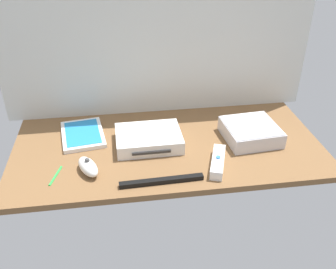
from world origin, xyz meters
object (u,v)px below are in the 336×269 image
game_console (149,139)px  sensor_bar (162,181)px  remote_nunchuk (88,167)px  game_case (83,134)px  stylus_pen (55,175)px  remote_wand (218,162)px  mini_computer (251,132)px

game_console → sensor_bar: game_console is taller
game_console → sensor_bar: size_ratio=0.88×
game_console → remote_nunchuk: size_ratio=1.94×
sensor_bar → game_case: bearing=127.1°
sensor_bar → stylus_pen: 31.00cm
game_console → game_case: game_console is taller
game_case → remote_wand: 47.00cm
mini_computer → game_case: size_ratio=0.89×
remote_wand → stylus_pen: (-47.76, 1.89, -1.16)cm
game_console → game_case: bearing=158.5°
game_console → game_case: size_ratio=1.02×
stylus_pen → game_case: bearing=72.1°
sensor_bar → stylus_pen: sensor_bar is taller
sensor_bar → game_console: bearing=92.6°
mini_computer → stylus_pen: 63.50cm
remote_wand → stylus_pen: bearing=-163.4°
remote_nunchuk → remote_wand: bearing=-28.9°
game_case → remote_nunchuk: size_ratio=1.90×
game_console → stylus_pen: size_ratio=2.35×
game_case → sensor_bar: (23.25, -28.69, -0.06)cm
remote_nunchuk → stylus_pen: size_ratio=1.21×
game_case → game_console: bearing=-28.8°
game_case → stylus_pen: bearing=-115.8°
remote_nunchuk → mini_computer: bearing=-13.8°
sensor_bar → remote_wand: bearing=15.7°
mini_computer → game_case: bearing=169.9°
stylus_pen → remote_nunchuk: bearing=2.8°
remote_wand → stylus_pen: remote_wand is taller
remote_wand → remote_nunchuk: 38.35cm
remote_nunchuk → game_console: bearing=8.0°
remote_wand → stylus_pen: 47.82cm
game_case → stylus_pen: size_ratio=2.30×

